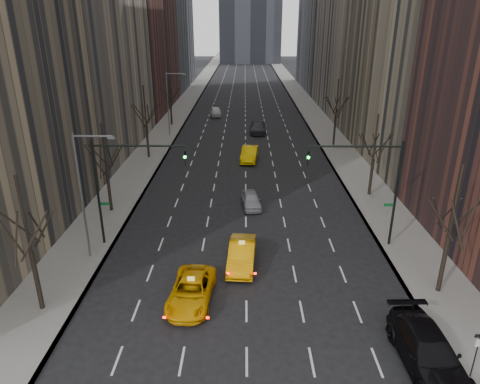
{
  "coord_description": "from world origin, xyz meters",
  "views": [
    {
      "loc": [
        -0.16,
        -16.67,
        15.81
      ],
      "look_at": [
        -0.48,
        14.05,
        3.5
      ],
      "focal_mm": 32.0,
      "sensor_mm": 36.0,
      "label": 1
    }
  ],
  "objects_px": {
    "taxi_sedan": "(242,254)",
    "parked_suv_black": "(428,351)",
    "taxi_suv": "(191,291)",
    "silver_sedan_ahead": "(251,200)"
  },
  "relations": [
    {
      "from": "parked_suv_black",
      "to": "silver_sedan_ahead",
      "type": "bearing_deg",
      "value": 111.36
    },
    {
      "from": "taxi_suv",
      "to": "taxi_sedan",
      "type": "relative_size",
      "value": 1.06
    },
    {
      "from": "silver_sedan_ahead",
      "to": "parked_suv_black",
      "type": "distance_m",
      "value": 21.11
    },
    {
      "from": "taxi_sedan",
      "to": "parked_suv_black",
      "type": "relative_size",
      "value": 0.81
    },
    {
      "from": "taxi_suv",
      "to": "taxi_sedan",
      "type": "xyz_separation_m",
      "value": [
        3.01,
        4.17,
        0.09
      ]
    },
    {
      "from": "silver_sedan_ahead",
      "to": "parked_suv_black",
      "type": "height_order",
      "value": "parked_suv_black"
    },
    {
      "from": "taxi_suv",
      "to": "silver_sedan_ahead",
      "type": "distance_m",
      "value": 14.75
    },
    {
      "from": "taxi_sedan",
      "to": "silver_sedan_ahead",
      "type": "relative_size",
      "value": 1.26
    },
    {
      "from": "taxi_suv",
      "to": "parked_suv_black",
      "type": "xyz_separation_m",
      "value": [
        12.12,
        -5.13,
        0.16
      ]
    },
    {
      "from": "taxi_suv",
      "to": "silver_sedan_ahead",
      "type": "bearing_deg",
      "value": 79.16
    }
  ]
}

